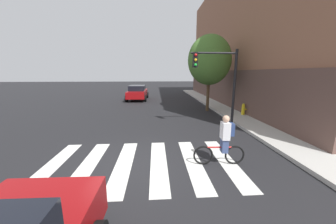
{
  "coord_description": "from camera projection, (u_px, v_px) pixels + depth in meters",
  "views": [
    {
      "loc": [
        0.85,
        -5.76,
        3.01
      ],
      "look_at": [
        1.39,
        2.29,
        1.29
      ],
      "focal_mm": 19.68,
      "sensor_mm": 36.0,
      "label": 1
    }
  ],
  "objects": [
    {
      "name": "crosswalk_stripes",
      "position": [
        141.0,
        164.0,
        6.22
      ],
      "size": [
        6.4,
        3.68,
        0.01
      ],
      "color": "silver",
      "rests_on": "ground"
    },
    {
      "name": "fire_hydrant",
      "position": [
        243.0,
        109.0,
        12.77
      ],
      "size": [
        0.33,
        0.22,
        0.78
      ],
      "color": "gold",
      "rests_on": "sidewalk"
    },
    {
      "name": "sedan_mid",
      "position": [
        138.0,
        92.0,
        20.78
      ],
      "size": [
        2.32,
        4.76,
        1.63
      ],
      "color": "maroon",
      "rests_on": "ground"
    },
    {
      "name": "cyclist",
      "position": [
        224.0,
        141.0,
        6.01
      ],
      "size": [
        1.71,
        0.37,
        1.69
      ],
      "color": "black",
      "rests_on": "ground"
    },
    {
      "name": "corner_building",
      "position": [
        314.0,
        41.0,
        18.04
      ],
      "size": [
        18.57,
        24.75,
        12.17
      ],
      "color": "brown",
      "rests_on": "ground"
    },
    {
      "name": "traffic_light_near",
      "position": [
        220.0,
        76.0,
        9.66
      ],
      "size": [
        2.47,
        0.28,
        4.2
      ],
      "color": "black",
      "rests_on": "ground"
    },
    {
      "name": "street_tree_near",
      "position": [
        209.0,
        60.0,
        14.11
      ],
      "size": [
        3.29,
        3.29,
        5.85
      ],
      "color": "#4C3823",
      "rests_on": "ground"
    },
    {
      "name": "ground_plane",
      "position": [
        131.0,
        164.0,
        6.2
      ],
      "size": [
        120.0,
        120.0,
        0.0
      ],
      "primitive_type": "plane",
      "color": "black"
    }
  ]
}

